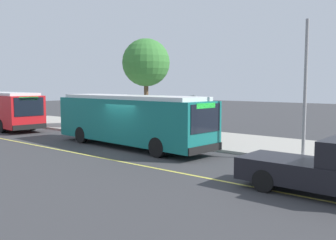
{
  "coord_description": "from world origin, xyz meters",
  "views": [
    {
      "loc": [
        14.63,
        -13.79,
        3.53
      ],
      "look_at": [
        2.25,
        0.98,
        1.72
      ],
      "focal_mm": 39.77,
      "sensor_mm": 36.0,
      "label": 1
    }
  ],
  "objects": [
    {
      "name": "ground_plane",
      "position": [
        0.0,
        0.0,
        0.0
      ],
      "size": [
        120.0,
        120.0,
        0.0
      ],
      "primitive_type": "plane",
      "color": "#38383A"
    },
    {
      "name": "transit_bus_second",
      "position": [
        -15.81,
        0.81,
        1.62
      ],
      "size": [
        11.69,
        3.7,
        2.95
      ],
      "color": "red",
      "rests_on": "ground_plane"
    },
    {
      "name": "pickup_truck",
      "position": [
        11.19,
        -1.63,
        0.86
      ],
      "size": [
        5.41,
        2.06,
        1.85
      ],
      "color": "black",
      "rests_on": "ground_plane"
    },
    {
      "name": "sidewalk_curb",
      "position": [
        0.0,
        6.0,
        0.07
      ],
      "size": [
        44.0,
        6.4,
        0.15
      ],
      "primitive_type": "cube",
      "color": "#A8A399",
      "rests_on": "ground_plane"
    },
    {
      "name": "bus_shelter",
      "position": [
        -0.64,
        5.42,
        1.92
      ],
      "size": [
        2.9,
        1.6,
        2.48
      ],
      "color": "#333338",
      "rests_on": "sidewalk_curb"
    },
    {
      "name": "utility_pole",
      "position": [
        8.39,
        3.6,
        3.35
      ],
      "size": [
        0.16,
        0.16,
        6.4
      ],
      "primitive_type": "cylinder",
      "color": "gray",
      "rests_on": "sidewalk_curb"
    },
    {
      "name": "pedestrian_commuter",
      "position": [
        0.91,
        4.59,
        1.12
      ],
      "size": [
        0.24,
        0.4,
        1.69
      ],
      "color": "#282D47",
      "rests_on": "sidewalk_curb"
    },
    {
      "name": "transit_bus_main",
      "position": [
        -0.54,
        1.01,
        1.62
      ],
      "size": [
        11.01,
        3.26,
        2.95
      ],
      "color": "#146B66",
      "rests_on": "ground_plane"
    },
    {
      "name": "waiting_bench",
      "position": [
        -0.2,
        5.44,
        0.63
      ],
      "size": [
        1.6,
        0.48,
        0.95
      ],
      "color": "brown",
      "rests_on": "sidewalk_curb"
    },
    {
      "name": "route_sign_post",
      "position": [
        1.77,
        3.84,
        1.96
      ],
      "size": [
        0.44,
        0.08,
        2.8
      ],
      "color": "#333338",
      "rests_on": "sidewalk_curb"
    },
    {
      "name": "lane_stripe_center",
      "position": [
        0.0,
        -2.2,
        0.0
      ],
      "size": [
        36.0,
        0.14,
        0.01
      ],
      "primitive_type": "cube",
      "color": "#E0D64C",
      "rests_on": "ground_plane"
    },
    {
      "name": "street_tree_near_shelter",
      "position": [
        -6.03,
        8.13,
        5.31
      ],
      "size": [
        3.82,
        3.82,
        7.09
      ],
      "color": "brown",
      "rests_on": "sidewalk_curb"
    }
  ]
}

